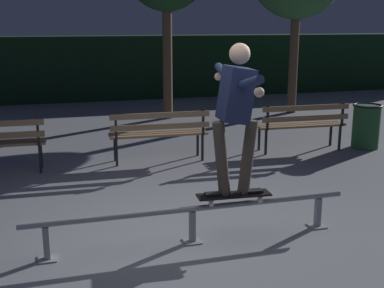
{
  "coord_description": "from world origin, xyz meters",
  "views": [
    {
      "loc": [
        -1.34,
        -4.78,
        2.24
      ],
      "look_at": [
        0.23,
        0.67,
        0.85
      ],
      "focal_mm": 46.84,
      "sensor_mm": 36.0,
      "label": 1
    }
  ],
  "objects_px": {
    "skateboard": "(234,195)",
    "trash_can": "(366,126)",
    "skateboarder": "(236,107)",
    "park_bench_right_center": "(302,122)",
    "park_bench_left_center": "(159,130)",
    "grind_rail": "(192,215)"
  },
  "relations": [
    {
      "from": "grind_rail",
      "to": "skateboarder",
      "type": "height_order",
      "value": "skateboarder"
    },
    {
      "from": "skateboard",
      "to": "trash_can",
      "type": "bearing_deg",
      "value": 39.11
    },
    {
      "from": "skateboard",
      "to": "park_bench_left_center",
      "type": "distance_m",
      "value": 3.1
    },
    {
      "from": "skateboard",
      "to": "park_bench_left_center",
      "type": "xyz_separation_m",
      "value": [
        -0.12,
        3.1,
        0.07
      ]
    },
    {
      "from": "skateboard",
      "to": "trash_can",
      "type": "xyz_separation_m",
      "value": [
        3.68,
        2.99,
        -0.06
      ]
    },
    {
      "from": "park_bench_right_center",
      "to": "trash_can",
      "type": "height_order",
      "value": "park_bench_right_center"
    },
    {
      "from": "skateboard",
      "to": "park_bench_right_center",
      "type": "bearing_deg",
      "value": 51.64
    },
    {
      "from": "grind_rail",
      "to": "park_bench_right_center",
      "type": "bearing_deg",
      "value": 46.83
    },
    {
      "from": "skateboarder",
      "to": "trash_can",
      "type": "relative_size",
      "value": 1.95
    },
    {
      "from": "park_bench_right_center",
      "to": "trash_can",
      "type": "relative_size",
      "value": 2.02
    },
    {
      "from": "trash_can",
      "to": "grind_rail",
      "type": "bearing_deg",
      "value": -144.1
    },
    {
      "from": "skateboard",
      "to": "park_bench_right_center",
      "type": "relative_size",
      "value": 0.49
    },
    {
      "from": "park_bench_right_center",
      "to": "trash_can",
      "type": "distance_m",
      "value": 1.24
    },
    {
      "from": "park_bench_right_center",
      "to": "skateboarder",
      "type": "bearing_deg",
      "value": -128.32
    },
    {
      "from": "park_bench_left_center",
      "to": "trash_can",
      "type": "bearing_deg",
      "value": -1.55
    },
    {
      "from": "grind_rail",
      "to": "skateboarder",
      "type": "bearing_deg",
      "value": -0.02
    },
    {
      "from": "skateboard",
      "to": "skateboarder",
      "type": "distance_m",
      "value": 0.94
    },
    {
      "from": "skateboarder",
      "to": "trash_can",
      "type": "height_order",
      "value": "skateboarder"
    },
    {
      "from": "skateboard",
      "to": "park_bench_left_center",
      "type": "bearing_deg",
      "value": 92.2
    },
    {
      "from": "park_bench_left_center",
      "to": "park_bench_right_center",
      "type": "distance_m",
      "value": 2.57
    },
    {
      "from": "grind_rail",
      "to": "park_bench_left_center",
      "type": "distance_m",
      "value": 3.12
    },
    {
      "from": "park_bench_left_center",
      "to": "trash_can",
      "type": "xyz_separation_m",
      "value": [
        3.8,
        -0.1,
        -0.12
      ]
    }
  ]
}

